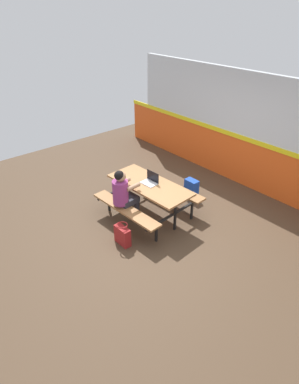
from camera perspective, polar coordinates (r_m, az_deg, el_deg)
name	(u,v)px	position (r m, az deg, el deg)	size (l,w,h in m)	color
ground_plane	(160,222)	(6.58, 1.87, -5.30)	(10.00, 10.00, 0.02)	#4C3826
accent_backdrop	(245,133)	(7.79, 16.52, 9.91)	(8.00, 0.14, 2.60)	#E55119
picnic_table_main	(150,191)	(6.46, 0.00, 0.18)	(1.81, 1.64, 0.74)	#9E6B3D
student_nearer	(124,193)	(6.16, -4.57, -0.15)	(0.38, 0.53, 1.21)	#2D2D38
laptop_silver	(150,181)	(6.39, 0.15, 1.99)	(0.33, 0.24, 0.22)	silver
backpack_dark	(192,189)	(7.31, 7.42, 0.57)	(0.30, 0.22, 0.44)	#1E47B2
tote_bag_bright	(122,235)	(5.94, -4.79, -7.59)	(0.34, 0.21, 0.43)	maroon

